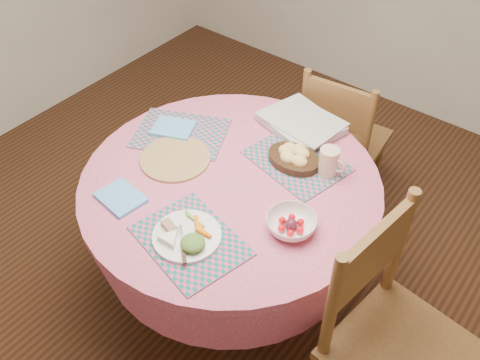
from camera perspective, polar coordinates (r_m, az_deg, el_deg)
The scene contains 15 objects.
ground at distance 2.75m, azimuth -0.84°, elevation -11.46°, with size 4.00×4.00×0.00m, color #331C0F.
dining_table at distance 2.32m, azimuth -0.97°, elevation -3.52°, with size 1.24×1.24×0.75m.
chair_right at distance 2.06m, azimuth 15.75°, elevation -15.72°, with size 0.51×0.53×1.03m.
chair_back at distance 2.88m, azimuth 10.66°, elevation 4.35°, with size 0.46×0.44×0.90m.
placemat_front at distance 1.97m, azimuth -5.31°, elevation -6.46°, with size 0.40×0.30×0.01m, color #12685E.
placemat_left at distance 2.43m, azimuth -6.32°, elevation 4.97°, with size 0.40×0.30×0.01m, color #12685E.
placemat_back at distance 2.28m, azimuth 6.05°, elevation 2.05°, with size 0.40×0.30×0.01m, color #12685E.
wicker_trivet at distance 2.29m, azimuth -6.94°, elevation 2.29°, with size 0.30×0.30×0.01m, color #A57947.
napkin_near at distance 2.15m, azimuth -12.61°, elevation -1.84°, with size 0.18×0.14×0.01m, color #5AA5E8.
napkin_far at distance 2.44m, azimuth -7.12°, elevation 5.53°, with size 0.18×0.14×0.01m, color #5AA5E8.
dinner_plate at distance 1.95m, azimuth -5.67°, elevation -6.00°, with size 0.25×0.25×0.05m.
bread_bowl at distance 2.25m, azimuth 5.77°, elevation 2.57°, with size 0.23×0.23×0.08m.
latte_mug at distance 2.20m, azimuth 9.49°, elevation 1.94°, with size 0.12×0.08×0.12m.
fruit_bowl at distance 1.98m, azimuth 5.48°, elevation -4.70°, with size 0.19×0.19×0.06m.
newspaper_stack at distance 2.45m, azimuth 6.53°, elevation 6.09°, with size 0.40×0.35×0.04m.
Camera 1 is at (1.01, -1.23, 2.25)m, focal length 40.00 mm.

